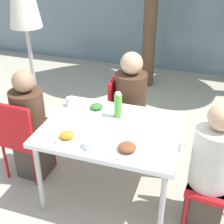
{
  "coord_description": "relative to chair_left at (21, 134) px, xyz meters",
  "views": [
    {
      "loc": [
        0.69,
        -2.09,
        2.13
      ],
      "look_at": [
        0.0,
        0.0,
        0.88
      ],
      "focal_mm": 50.0,
      "sensor_mm": 36.0,
      "label": 1
    }
  ],
  "objects": [
    {
      "name": "person_left",
      "position": [
        0.05,
        0.08,
        0.03
      ],
      "size": [
        0.31,
        0.31,
        1.12
      ],
      "rotation": [
        0.0,
        0.0,
        -0.05
      ],
      "color": "#473D33",
      "rests_on": "ground"
    },
    {
      "name": "plate_1",
      "position": [
        0.6,
        -0.23,
        0.25
      ],
      "size": [
        0.21,
        0.21,
        0.06
      ],
      "color": "white",
      "rests_on": "dining_table"
    },
    {
      "name": "chair_left",
      "position": [
        0.0,
        0.0,
        0.0
      ],
      "size": [
        0.42,
        0.42,
        0.86
      ],
      "rotation": [
        0.0,
        0.0,
        -0.05
      ],
      "color": "red",
      "rests_on": "ground"
    },
    {
      "name": "plate_2",
      "position": [
        1.09,
        -0.24,
        0.25
      ],
      "size": [
        0.25,
        0.25,
        0.07
      ],
      "color": "white",
      "rests_on": "dining_table"
    },
    {
      "name": "person_right",
      "position": [
        1.71,
        -0.05,
        0.03
      ],
      "size": [
        0.33,
        0.33,
        1.13
      ],
      "rotation": [
        0.0,
        0.0,
        3.04
      ],
      "color": "#473D33",
      "rests_on": "ground"
    },
    {
      "name": "ground_plane",
      "position": [
        0.88,
        0.04,
        -0.5
      ],
      "size": [
        24.0,
        24.0,
        0.0
      ],
      "primitive_type": "plane",
      "color": "#B2A893"
    },
    {
      "name": "dining_table",
      "position": [
        0.88,
        0.04,
        0.16
      ],
      "size": [
        1.16,
        0.87,
        0.73
      ],
      "color": "white",
      "rests_on": "ground"
    },
    {
      "name": "person_far",
      "position": [
        0.86,
        0.73,
        0.05
      ],
      "size": [
        0.33,
        0.33,
        1.16
      ],
      "rotation": [
        0.0,
        0.0,
        -1.53
      ],
      "color": "#383842",
      "rests_on": "ground"
    },
    {
      "name": "chair_far",
      "position": [
        0.78,
        0.77,
        0.0
      ],
      "size": [
        0.41,
        0.41,
        0.86
      ],
      "rotation": [
        0.0,
        0.0,
        -1.53
      ],
      "color": "red",
      "rests_on": "ground"
    },
    {
      "name": "plate_0",
      "position": [
        0.66,
        0.28,
        0.25
      ],
      "size": [
        0.21,
        0.21,
        0.06
      ],
      "color": "white",
      "rests_on": "dining_table"
    },
    {
      "name": "chair_right",
      "position": [
        1.77,
        0.03,
        0.0
      ],
      "size": [
        0.44,
        0.44,
        0.86
      ],
      "rotation": [
        0.0,
        0.0,
        3.04
      ],
      "color": "red",
      "rests_on": "ground"
    },
    {
      "name": "drinking_cup",
      "position": [
        0.39,
        0.28,
        0.27
      ],
      "size": [
        0.08,
        0.08,
        0.08
      ],
      "color": "white",
      "rests_on": "dining_table"
    },
    {
      "name": "bottle",
      "position": [
        0.88,
        0.23,
        0.34
      ],
      "size": [
        0.07,
        0.07,
        0.24
      ],
      "color": "#51A338",
      "rests_on": "dining_table"
    },
    {
      "name": "salad_bowl",
      "position": [
        0.83,
        -0.26,
        0.26
      ],
      "size": [
        0.14,
        0.14,
        0.06
      ],
      "color": "white",
      "rests_on": "dining_table"
    }
  ]
}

